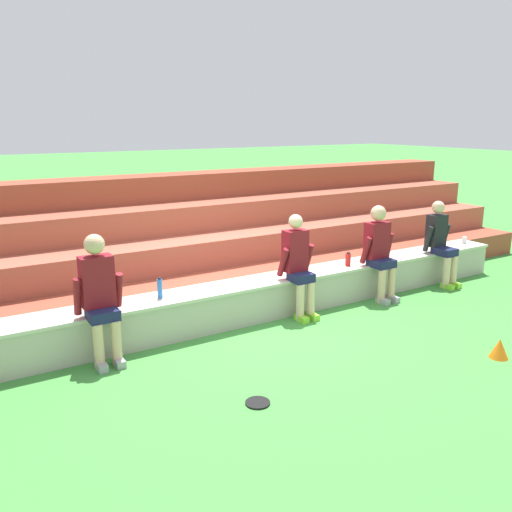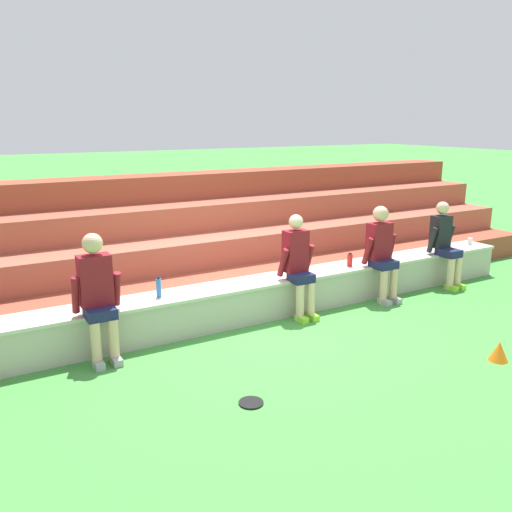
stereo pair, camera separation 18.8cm
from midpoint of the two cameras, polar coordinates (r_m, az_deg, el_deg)
ground_plane at (r=7.18m, az=0.21°, el=-7.12°), size 80.00×80.00×0.00m
stone_seating_wall at (r=7.29m, az=-0.85°, el=-4.49°), size 9.17×0.55×0.52m
brick_bleachers at (r=9.01m, az=-7.75°, el=1.48°), size 12.58×2.77×1.71m
person_left_of_center at (r=6.11m, az=-17.14°, el=-3.95°), size 0.53×0.51×1.44m
person_center at (r=7.23m, az=3.77°, el=-0.81°), size 0.50×0.51×1.40m
person_right_of_center at (r=8.10m, az=12.37°, el=0.70°), size 0.54×0.52×1.41m
person_far_right at (r=9.12m, az=18.51°, el=1.50°), size 0.48×0.59×1.36m
water_bottle_center_gap at (r=8.05m, az=9.10°, el=-0.35°), size 0.08×0.08×0.20m
water_bottle_mid_left at (r=6.63m, az=-11.00°, el=-3.40°), size 0.06×0.06×0.26m
water_bottle_near_left at (r=8.54m, az=12.30°, el=0.48°), size 0.08×0.08×0.24m
plastic_cup_right_end at (r=10.06m, az=20.77°, el=1.61°), size 0.08×0.08×0.11m
frisbee at (r=5.28m, az=-0.88°, el=-15.35°), size 0.24×0.24×0.02m
sports_cone at (r=6.69m, az=23.72°, el=-9.00°), size 0.21×0.21×0.23m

